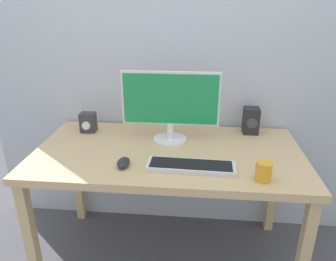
{
  "coord_description": "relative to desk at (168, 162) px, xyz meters",
  "views": [
    {
      "loc": [
        0.16,
        -1.62,
        1.56
      ],
      "look_at": [
        -0.0,
        0.0,
        0.9
      ],
      "focal_mm": 33.93,
      "sensor_mm": 36.0,
      "label": 1
    }
  ],
  "objects": [
    {
      "name": "ground_plane",
      "position": [
        0.0,
        0.0,
        -0.7
      ],
      "size": [
        6.0,
        6.0,
        0.0
      ],
      "primitive_type": "plane",
      "color": "#4C4C51"
    },
    {
      "name": "mouse",
      "position": [
        -0.21,
        -0.21,
        0.1
      ],
      "size": [
        0.07,
        0.11,
        0.04
      ],
      "primitive_type": "ellipsoid",
      "rotation": [
        0.0,
        0.0,
        -0.01
      ],
      "color": "#232328",
      "rests_on": "desk"
    },
    {
      "name": "monitor",
      "position": [
        -0.0,
        0.14,
        0.31
      ],
      "size": [
        0.57,
        0.2,
        0.42
      ],
      "color": "silver",
      "rests_on": "desk"
    },
    {
      "name": "audio_controller",
      "position": [
        -0.54,
        0.23,
        0.14
      ],
      "size": [
        0.09,
        0.09,
        0.13
      ],
      "color": "#333338",
      "rests_on": "desk"
    },
    {
      "name": "desk",
      "position": [
        0.0,
        0.0,
        0.0
      ],
      "size": [
        1.51,
        0.79,
        0.78
      ],
      "color": "tan",
      "rests_on": "ground_plane"
    },
    {
      "name": "keyboard_primary",
      "position": [
        0.13,
        -0.2,
        0.09
      ],
      "size": [
        0.45,
        0.15,
        0.03
      ],
      "color": "silver",
      "rests_on": "desk"
    },
    {
      "name": "coffee_mug",
      "position": [
        0.48,
        -0.28,
        0.13
      ],
      "size": [
        0.08,
        0.08,
        0.09
      ],
      "primitive_type": "cylinder",
      "color": "orange",
      "rests_on": "desk"
    },
    {
      "name": "speaker_right",
      "position": [
        0.5,
        0.31,
        0.16
      ],
      "size": [
        0.1,
        0.1,
        0.17
      ],
      "color": "#232328",
      "rests_on": "desk"
    },
    {
      "name": "wall_back",
      "position": [
        0.0,
        0.43,
        0.8
      ],
      "size": [
        2.6,
        0.04,
        3.0
      ],
      "primitive_type": "cube",
      "color": "#B2BCC6",
      "rests_on": "ground_plane"
    }
  ]
}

